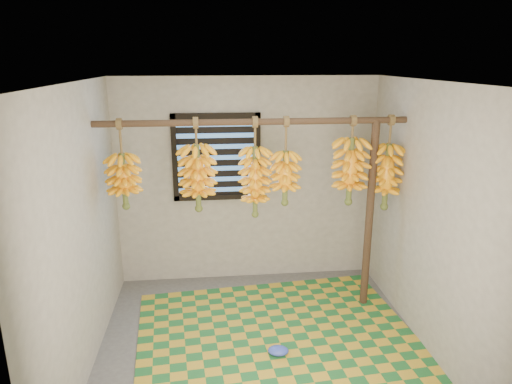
{
  "coord_description": "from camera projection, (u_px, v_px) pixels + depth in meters",
  "views": [
    {
      "loc": [
        -0.45,
        -3.61,
        2.57
      ],
      "look_at": [
        0.0,
        0.55,
        1.35
      ],
      "focal_mm": 32.0,
      "sensor_mm": 36.0,
      "label": 1
    }
  ],
  "objects": [
    {
      "name": "banana_bunch_e",
      "position": [
        350.0,
        171.0,
        4.56
      ],
      "size": [
        0.37,
        0.37,
        0.9
      ],
      "color": "brown",
      "rests_on": "hanging_pole"
    },
    {
      "name": "hanging_pole",
      "position": [
        254.0,
        122.0,
        4.32
      ],
      "size": [
        3.0,
        0.06,
        0.06
      ],
      "primitive_type": "cylinder",
      "rotation": [
        0.0,
        1.57,
        0.0
      ],
      "color": "#473121",
      "rests_on": "wall_left"
    },
    {
      "name": "floor",
      "position": [
        262.0,
        349.0,
        4.22
      ],
      "size": [
        3.0,
        3.0,
        0.01
      ],
      "primitive_type": "cube",
      "color": "#4C4C4C",
      "rests_on": "ground"
    },
    {
      "name": "wall_back",
      "position": [
        247.0,
        182.0,
        5.31
      ],
      "size": [
        3.0,
        0.01,
        2.4
      ],
      "primitive_type": "cube",
      "color": "gray",
      "rests_on": "floor"
    },
    {
      "name": "banana_bunch_c",
      "position": [
        285.0,
        178.0,
        4.51
      ],
      "size": [
        0.29,
        0.29,
        0.88
      ],
      "color": "brown",
      "rests_on": "hanging_pole"
    },
    {
      "name": "window",
      "position": [
        217.0,
        158.0,
        5.17
      ],
      "size": [
        1.0,
        0.04,
        1.0
      ],
      "color": "black",
      "rests_on": "wall_back"
    },
    {
      "name": "banana_bunch_f",
      "position": [
        387.0,
        177.0,
        4.62
      ],
      "size": [
        0.31,
        0.31,
        0.96
      ],
      "color": "brown",
      "rests_on": "hanging_pole"
    },
    {
      "name": "wall_right",
      "position": [
        431.0,
        220.0,
        4.03
      ],
      "size": [
        0.01,
        3.0,
        2.4
      ],
      "primitive_type": "cube",
      "color": "gray",
      "rests_on": "floor"
    },
    {
      "name": "banana_bunch_a",
      "position": [
        124.0,
        181.0,
        4.35
      ],
      "size": [
        0.33,
        0.33,
        0.87
      ],
      "color": "brown",
      "rests_on": "hanging_pole"
    },
    {
      "name": "banana_bunch_b",
      "position": [
        198.0,
        178.0,
        4.42
      ],
      "size": [
        0.35,
        0.35,
        0.92
      ],
      "color": "brown",
      "rests_on": "hanging_pole"
    },
    {
      "name": "ceiling",
      "position": [
        264.0,
        82.0,
        3.54
      ],
      "size": [
        3.0,
        3.0,
        0.01
      ],
      "primitive_type": "cube",
      "color": "silver",
      "rests_on": "wall_back"
    },
    {
      "name": "support_post",
      "position": [
        369.0,
        217.0,
        4.73
      ],
      "size": [
        0.08,
        0.08,
        2.0
      ],
      "primitive_type": "cylinder",
      "color": "#473121",
      "rests_on": "floor"
    },
    {
      "name": "woven_mat",
      "position": [
        277.0,
        336.0,
        4.39
      ],
      "size": [
        2.8,
        2.32,
        0.01
      ],
      "primitive_type": "cube",
      "rotation": [
        0.0,
        0.0,
        0.09
      ],
      "color": "#1C602A",
      "rests_on": "floor"
    },
    {
      "name": "banana_bunch_d",
      "position": [
        255.0,
        182.0,
        4.49
      ],
      "size": [
        0.31,
        0.31,
        1.0
      ],
      "color": "brown",
      "rests_on": "hanging_pole"
    },
    {
      "name": "plastic_bag",
      "position": [
        278.0,
        351.0,
        4.1
      ],
      "size": [
        0.21,
        0.17,
        0.08
      ],
      "primitive_type": "ellipsoid",
      "rotation": [
        0.0,
        0.0,
        -0.16
      ],
      "color": "#3247BC",
      "rests_on": "woven_mat"
    },
    {
      "name": "wall_left",
      "position": [
        80.0,
        234.0,
        3.72
      ],
      "size": [
        0.01,
        3.0,
        2.4
      ],
      "primitive_type": "cube",
      "color": "gray",
      "rests_on": "floor"
    }
  ]
}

